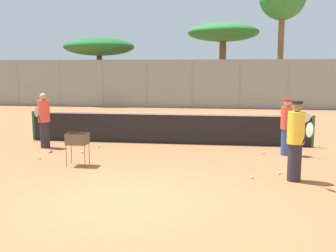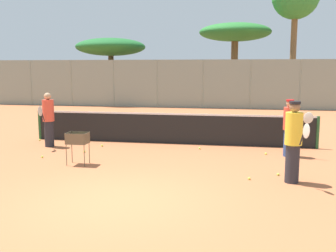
# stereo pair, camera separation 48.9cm
# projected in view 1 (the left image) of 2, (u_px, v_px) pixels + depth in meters

# --- Properties ---
(ground_plane) EXTENTS (80.00, 80.00, 0.00)m
(ground_plane) POSITION_uv_depth(u_px,v_px,m) (125.00, 202.00, 7.77)
(ground_plane) COLOR #B7663D
(tennis_net) EXTENTS (9.90, 0.10, 1.07)m
(tennis_net) POSITION_uv_depth(u_px,v_px,m) (167.00, 128.00, 13.66)
(tennis_net) COLOR #26592D
(tennis_net) RESTS_ON ground_plane
(back_fence) EXTENTS (30.46, 0.08, 3.16)m
(back_fence) POSITION_uv_depth(u_px,v_px,m) (193.00, 84.00, 25.65)
(back_fence) COLOR gray
(back_fence) RESTS_ON ground_plane
(tree_0) EXTENTS (5.44, 5.44, 5.98)m
(tree_0) POSITION_uv_depth(u_px,v_px,m) (223.00, 34.00, 30.00)
(tree_0) COLOR brown
(tree_0) RESTS_ON ground_plane
(tree_2) EXTENTS (5.07, 5.07, 4.76)m
(tree_2) POSITION_uv_depth(u_px,v_px,m) (99.00, 47.00, 28.43)
(tree_2) COLOR brown
(tree_2) RESTS_ON ground_plane
(player_white_outfit) EXTENTS (0.46, 0.92, 1.88)m
(player_white_outfit) POSITION_uv_depth(u_px,v_px,m) (296.00, 140.00, 9.06)
(player_white_outfit) COLOR #26262D
(player_white_outfit) RESTS_ON ground_plane
(player_red_cap) EXTENTS (0.38, 0.94, 1.81)m
(player_red_cap) POSITION_uv_depth(u_px,v_px,m) (44.00, 120.00, 12.90)
(player_red_cap) COLOR #26262D
(player_red_cap) RESTS_ON ground_plane
(player_yellow_shirt) EXTENTS (0.86, 0.46, 1.70)m
(player_yellow_shirt) POSITION_uv_depth(u_px,v_px,m) (287.00, 126.00, 11.79)
(player_yellow_shirt) COLOR #334C8C
(player_yellow_shirt) RESTS_ON ground_plane
(ball_cart) EXTENTS (0.56, 0.41, 0.89)m
(ball_cart) POSITION_uv_depth(u_px,v_px,m) (77.00, 142.00, 10.55)
(ball_cart) COLOR brown
(ball_cart) RESTS_ON ground_plane
(tennis_ball_0) EXTENTS (0.07, 0.07, 0.07)m
(tennis_ball_0) POSITION_uv_depth(u_px,v_px,m) (280.00, 173.00, 9.76)
(tennis_ball_0) COLOR #D1E54C
(tennis_ball_0) RESTS_ON ground_plane
(tennis_ball_1) EXTENTS (0.07, 0.07, 0.07)m
(tennis_ball_1) POSITION_uv_depth(u_px,v_px,m) (99.00, 146.00, 13.11)
(tennis_ball_1) COLOR #D1E54C
(tennis_ball_1) RESTS_ON ground_plane
(tennis_ball_2) EXTENTS (0.07, 0.07, 0.07)m
(tennis_ball_2) POSITION_uv_depth(u_px,v_px,m) (252.00, 177.00, 9.38)
(tennis_ball_2) COLOR #D1E54C
(tennis_ball_2) RESTS_ON ground_plane
(tennis_ball_3) EXTENTS (0.07, 0.07, 0.07)m
(tennis_ball_3) POSITION_uv_depth(u_px,v_px,m) (197.00, 148.00, 12.80)
(tennis_ball_3) COLOR #D1E54C
(tennis_ball_3) RESTS_ON ground_plane
(tennis_ball_5) EXTENTS (0.07, 0.07, 0.07)m
(tennis_ball_5) POSITION_uv_depth(u_px,v_px,m) (40.00, 158.00, 11.38)
(tennis_ball_5) COLOR #D1E54C
(tennis_ball_5) RESTS_ON ground_plane
(tennis_ball_6) EXTENTS (0.07, 0.07, 0.07)m
(tennis_ball_6) POSITION_uv_depth(u_px,v_px,m) (34.00, 141.00, 14.05)
(tennis_ball_6) COLOR #D1E54C
(tennis_ball_6) RESTS_ON ground_plane
(tennis_ball_7) EXTENTS (0.07, 0.07, 0.07)m
(tennis_ball_7) POSITION_uv_depth(u_px,v_px,m) (82.00, 152.00, 12.17)
(tennis_ball_7) COLOR #D1E54C
(tennis_ball_7) RESTS_ON ground_plane
(tennis_ball_8) EXTENTS (0.07, 0.07, 0.07)m
(tennis_ball_8) POSITION_uv_depth(u_px,v_px,m) (264.00, 153.00, 12.09)
(tennis_ball_8) COLOR #D1E54C
(tennis_ball_8) RESTS_ON ground_plane
(parked_car) EXTENTS (4.20, 1.70, 1.60)m
(parked_car) POSITION_uv_depth(u_px,v_px,m) (171.00, 96.00, 28.03)
(parked_car) COLOR #3F4C8C
(parked_car) RESTS_ON ground_plane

